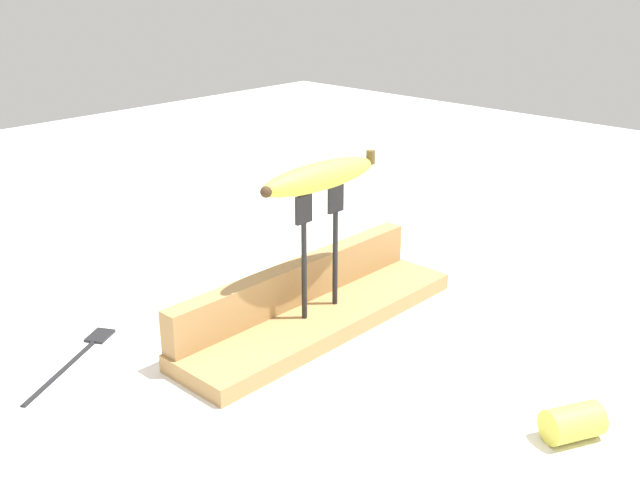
% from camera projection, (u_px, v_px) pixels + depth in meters
% --- Properties ---
extents(ground_plane, '(3.00, 3.00, 0.00)m').
position_uv_depth(ground_plane, '(320.00, 326.00, 0.99)').
color(ground_plane, silver).
extents(wooden_board, '(0.43, 0.11, 0.02)m').
position_uv_depth(wooden_board, '(320.00, 318.00, 0.99)').
color(wooden_board, '#A87F4C').
rests_on(wooden_board, ground).
extents(board_backstop, '(0.43, 0.03, 0.06)m').
position_uv_depth(board_backstop, '(297.00, 282.00, 1.00)').
color(board_backstop, '#A87F4C').
rests_on(board_backstop, wooden_board).
extents(fork_stand_center, '(0.08, 0.01, 0.17)m').
position_uv_depth(fork_stand_center, '(322.00, 240.00, 0.95)').
color(fork_stand_center, black).
rests_on(fork_stand_center, wooden_board).
extents(banana_raised_center, '(0.19, 0.05, 0.04)m').
position_uv_depth(banana_raised_center, '(322.00, 177.00, 0.92)').
color(banana_raised_center, '#DBD147').
rests_on(banana_raised_center, fork_stand_center).
extents(fork_fallen_near, '(0.17, 0.11, 0.01)m').
position_uv_depth(fork_fallen_near, '(80.00, 353.00, 0.92)').
color(fork_fallen_near, black).
rests_on(fork_fallen_near, ground).
extents(banana_chunk_near, '(0.07, 0.06, 0.04)m').
position_uv_depth(banana_chunk_near, '(574.00, 422.00, 0.76)').
color(banana_chunk_near, '#DBD147').
rests_on(banana_chunk_near, ground).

